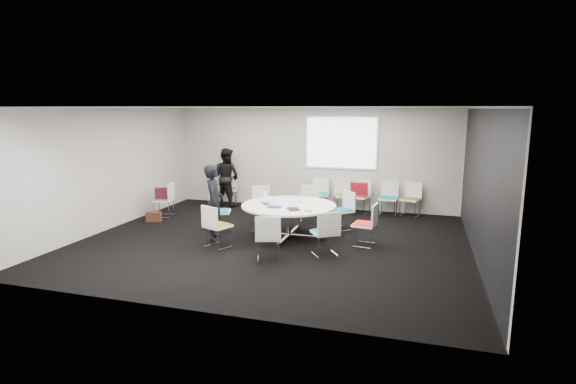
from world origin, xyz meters
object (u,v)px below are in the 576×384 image
(cup, at_px, (300,201))
(chair_back_d, at_px, (388,205))
(chair_ring_a, at_px, (365,233))
(chair_ring_c, at_px, (309,210))
(chair_ring_h, at_px, (325,241))
(chair_person_back, at_px, (229,195))
(chair_back_e, at_px, (410,206))
(chair_back_c, at_px, (360,203))
(chair_ring_g, at_px, (268,246))
(chair_back_a, at_px, (320,200))
(person_main, at_px, (214,202))
(maroon_bag, at_px, (163,193))
(chair_ring_e, at_px, (220,219))
(person_back, at_px, (227,177))
(chair_spare_left, at_px, (164,206))
(brown_bag, at_px, (154,217))
(chair_ring_b, at_px, (342,218))
(chair_ring_f, at_px, (218,234))
(laptop, at_px, (268,203))
(chair_ring_d, at_px, (264,211))
(chair_back_b, at_px, (343,202))
(conference_table, at_px, (289,214))

(cup, bearing_deg, chair_back_d, 55.94)
(chair_ring_a, height_order, chair_ring_c, same)
(chair_ring_h, relative_size, chair_person_back, 1.00)
(chair_ring_c, height_order, chair_back_e, same)
(chair_ring_a, height_order, chair_back_c, same)
(chair_ring_g, height_order, chair_back_a, same)
(person_main, height_order, maroon_bag, person_main)
(chair_ring_c, xyz_separation_m, chair_back_c, (1.09, 1.27, 0.00))
(chair_ring_c, xyz_separation_m, chair_back_d, (1.84, 1.24, 0.00))
(chair_back_a, distance_m, person_main, 3.78)
(person_main, bearing_deg, chair_back_e, -69.53)
(chair_ring_e, height_order, person_back, person_back)
(chair_ring_e, height_order, chair_back_d, same)
(chair_ring_e, xyz_separation_m, chair_ring_g, (1.76, -1.67, 0.00))
(chair_ring_h, xyz_separation_m, chair_spare_left, (-4.67, 1.89, 0.00))
(chair_ring_g, relative_size, chair_spare_left, 1.00)
(chair_ring_a, relative_size, brown_bag, 2.44)
(chair_back_a, height_order, person_main, person_main)
(chair_ring_g, bearing_deg, chair_back_e, 44.11)
(cup, bearing_deg, chair_ring_e, -176.32)
(chair_ring_b, bearing_deg, chair_ring_f, 88.18)
(chair_ring_a, relative_size, chair_ring_h, 1.00)
(person_back, bearing_deg, chair_ring_g, 138.50)
(chair_ring_h, distance_m, laptop, 1.81)
(chair_back_a, distance_m, laptop, 2.93)
(chair_spare_left, distance_m, maroon_bag, 0.34)
(chair_ring_h, distance_m, chair_person_back, 5.26)
(chair_ring_b, height_order, person_main, person_main)
(chair_ring_g, bearing_deg, brown_bag, 135.13)
(chair_ring_h, height_order, chair_person_back, same)
(chair_ring_b, relative_size, chair_back_c, 1.00)
(chair_ring_d, distance_m, chair_ring_h, 2.91)
(chair_back_d, bearing_deg, chair_ring_d, 34.45)
(chair_ring_a, relative_size, chair_ring_g, 1.00)
(chair_ring_e, relative_size, brown_bag, 2.44)
(chair_back_c, distance_m, chair_back_e, 1.31)
(chair_back_b, xyz_separation_m, chair_back_e, (1.77, 0.00, 0.00))
(chair_back_c, bearing_deg, chair_ring_a, 116.49)
(chair_back_c, relative_size, person_back, 0.53)
(brown_bag, bearing_deg, conference_table, -5.68)
(cup, bearing_deg, person_back, 139.54)
(brown_bag, bearing_deg, chair_back_b, 29.27)
(person_back, xyz_separation_m, maroon_bag, (-1.02, -1.72, -0.21))
(maroon_bag, bearing_deg, cup, -10.34)
(chair_back_d, bearing_deg, chair_back_a, 4.06)
(chair_back_c, distance_m, person_main, 4.34)
(conference_table, xyz_separation_m, chair_person_back, (-2.65, 2.79, -0.24))
(chair_ring_b, height_order, chair_ring_c, same)
(chair_back_e, bearing_deg, chair_ring_f, 64.19)
(cup, bearing_deg, conference_table, -134.67)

